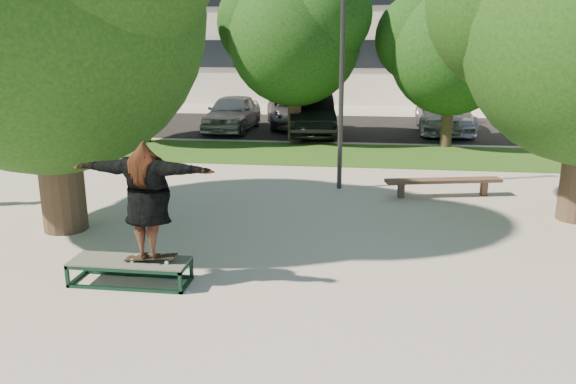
# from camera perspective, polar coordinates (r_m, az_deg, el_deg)

# --- Properties ---
(ground) EXTENTS (120.00, 120.00, 0.00)m
(ground) POSITION_cam_1_polar(r_m,az_deg,el_deg) (9.67, -2.09, -6.72)
(ground) COLOR #B0ABA2
(ground) RESTS_ON ground
(grass_strip) EXTENTS (30.00, 4.00, 0.02)m
(grass_strip) POSITION_cam_1_polar(r_m,az_deg,el_deg) (18.71, 5.82, 3.81)
(grass_strip) COLOR #1F4C15
(grass_strip) RESTS_ON ground
(asphalt_strip) EXTENTS (40.00, 8.00, 0.01)m
(asphalt_strip) POSITION_cam_1_polar(r_m,az_deg,el_deg) (25.17, 4.04, 6.65)
(asphalt_strip) COLOR black
(asphalt_strip) RESTS_ON ground
(bg_tree_left) EXTENTS (5.28, 4.51, 5.77)m
(bg_tree_left) POSITION_cam_1_polar(r_m,az_deg,el_deg) (21.53, -15.05, 14.79)
(bg_tree_left) COLOR #38281E
(bg_tree_left) RESTS_ON ground
(bg_tree_mid) EXTENTS (5.76, 4.92, 6.24)m
(bg_tree_mid) POSITION_cam_1_polar(r_m,az_deg,el_deg) (21.11, 0.49, 16.06)
(bg_tree_mid) COLOR #38281E
(bg_tree_mid) RESTS_ON ground
(bg_tree_right) EXTENTS (5.04, 4.31, 5.43)m
(bg_tree_right) POSITION_cam_1_polar(r_m,az_deg,el_deg) (20.64, 16.15, 14.07)
(bg_tree_right) COLOR #38281E
(bg_tree_right) RESTS_ON ground
(lamppost) EXTENTS (0.25, 0.15, 6.11)m
(lamppost) POSITION_cam_1_polar(r_m,az_deg,el_deg) (13.88, 5.52, 13.09)
(lamppost) COLOR #2D2D30
(lamppost) RESTS_ON ground
(grind_box) EXTENTS (1.80, 0.60, 0.38)m
(grind_box) POSITION_cam_1_polar(r_m,az_deg,el_deg) (8.96, -15.72, -7.79)
(grind_box) COLOR #113323
(grind_box) RESTS_ON ground
(skater_rig) EXTENTS (2.20, 0.74, 1.84)m
(skater_rig) POSITION_cam_1_polar(r_m,az_deg,el_deg) (8.46, -14.11, -0.82)
(skater_rig) COLOR white
(skater_rig) RESTS_ON grind_box
(bench) EXTENTS (2.81, 0.98, 0.43)m
(bench) POSITION_cam_1_polar(r_m,az_deg,el_deg) (13.92, 15.49, 1.00)
(bench) COLOR brown
(bench) RESTS_ON ground
(car_silver_a) EXTENTS (1.93, 4.49, 1.51)m
(car_silver_a) POSITION_cam_1_polar(r_m,az_deg,el_deg) (23.99, -5.68, 8.03)
(car_silver_a) COLOR #AAAAAE
(car_silver_a) RESTS_ON asphalt_strip
(car_dark) EXTENTS (2.33, 5.08, 1.61)m
(car_dark) POSITION_cam_1_polar(r_m,az_deg,el_deg) (22.63, 2.39, 7.81)
(car_dark) COLOR black
(car_dark) RESTS_ON asphalt_strip
(car_grey) EXTENTS (3.13, 5.15, 1.33)m
(car_grey) POSITION_cam_1_polar(r_m,az_deg,el_deg) (25.07, 0.59, 8.18)
(car_grey) COLOR slate
(car_grey) RESTS_ON asphalt_strip
(car_silver_b) EXTENTS (2.33, 5.39, 1.55)m
(car_silver_b) POSITION_cam_1_polar(r_m,az_deg,el_deg) (24.48, 15.57, 7.74)
(car_silver_b) COLOR #B9B8BE
(car_silver_b) RESTS_ON asphalt_strip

